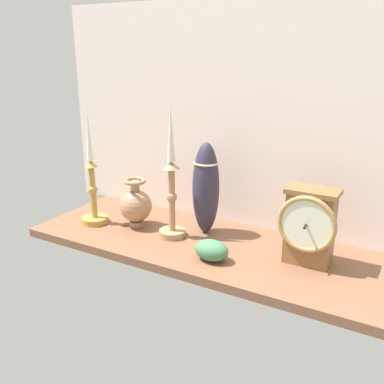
{
  "coord_description": "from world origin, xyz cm",
  "views": [
    {
      "loc": [
        51.61,
        -97.48,
        51.02
      ],
      "look_at": [
        -4.01,
        0.0,
        14.0
      ],
      "focal_mm": 40.42,
      "sensor_mm": 36.0,
      "label": 1
    }
  ],
  "objects_px": {
    "candlestick_tall_center": "(93,188)",
    "brass_vase_bulbous": "(136,204)",
    "mantel_clock": "(309,226)",
    "candlestick_tall_left": "(172,190)",
    "tall_ceramic_vase": "(206,188)"
  },
  "relations": [
    {
      "from": "candlestick_tall_center",
      "to": "brass_vase_bulbous",
      "type": "bearing_deg",
      "value": 19.59
    },
    {
      "from": "mantel_clock",
      "to": "brass_vase_bulbous",
      "type": "height_order",
      "value": "mantel_clock"
    },
    {
      "from": "candlestick_tall_left",
      "to": "brass_vase_bulbous",
      "type": "bearing_deg",
      "value": 174.63
    },
    {
      "from": "candlestick_tall_left",
      "to": "candlestick_tall_center",
      "type": "xyz_separation_m",
      "value": [
        -0.26,
        -0.03,
        -0.03
      ]
    },
    {
      "from": "candlestick_tall_left",
      "to": "tall_ceramic_vase",
      "type": "relative_size",
      "value": 1.41
    },
    {
      "from": "candlestick_tall_left",
      "to": "tall_ceramic_vase",
      "type": "height_order",
      "value": "candlestick_tall_left"
    },
    {
      "from": "brass_vase_bulbous",
      "to": "candlestick_tall_left",
      "type": "bearing_deg",
      "value": -5.37
    },
    {
      "from": "candlestick_tall_center",
      "to": "brass_vase_bulbous",
      "type": "relative_size",
      "value": 2.43
    },
    {
      "from": "candlestick_tall_left",
      "to": "brass_vase_bulbous",
      "type": "relative_size",
      "value": 2.56
    },
    {
      "from": "candlestick_tall_center",
      "to": "brass_vase_bulbous",
      "type": "xyz_separation_m",
      "value": [
        0.13,
        0.05,
        -0.04
      ]
    },
    {
      "from": "mantel_clock",
      "to": "tall_ceramic_vase",
      "type": "bearing_deg",
      "value": 171.36
    },
    {
      "from": "candlestick_tall_left",
      "to": "tall_ceramic_vase",
      "type": "xyz_separation_m",
      "value": [
        0.07,
        0.07,
        -0.0
      ]
    },
    {
      "from": "tall_ceramic_vase",
      "to": "mantel_clock",
      "type": "bearing_deg",
      "value": -8.64
    },
    {
      "from": "candlestick_tall_left",
      "to": "tall_ceramic_vase",
      "type": "distance_m",
      "value": 0.1
    },
    {
      "from": "brass_vase_bulbous",
      "to": "tall_ceramic_vase",
      "type": "relative_size",
      "value": 0.55
    }
  ]
}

